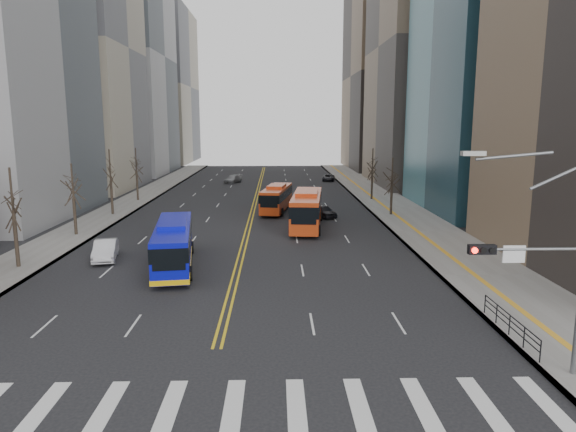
# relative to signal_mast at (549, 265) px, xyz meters

# --- Properties ---
(ground) EXTENTS (220.00, 220.00, 0.00)m
(ground) POSITION_rel_signal_mast_xyz_m (-13.77, -2.00, -4.86)
(ground) COLOR black
(sidewalk_right) EXTENTS (7.00, 130.00, 0.15)m
(sidewalk_right) POSITION_rel_signal_mast_xyz_m (3.73, 43.00, -4.78)
(sidewalk_right) COLOR gray
(sidewalk_right) RESTS_ON ground
(sidewalk_left) EXTENTS (5.00, 130.00, 0.15)m
(sidewalk_left) POSITION_rel_signal_mast_xyz_m (-30.27, 43.00, -4.78)
(sidewalk_left) COLOR gray
(sidewalk_left) RESTS_ON ground
(crosswalk) EXTENTS (26.70, 4.00, 0.01)m
(crosswalk) POSITION_rel_signal_mast_xyz_m (-13.77, -2.00, -4.85)
(crosswalk) COLOR silver
(crosswalk) RESTS_ON ground
(centerline) EXTENTS (0.55, 100.00, 0.01)m
(centerline) POSITION_rel_signal_mast_xyz_m (-13.77, 53.00, -4.85)
(centerline) COLOR gold
(centerline) RESTS_ON ground
(office_towers) EXTENTS (83.00, 134.00, 58.00)m
(office_towers) POSITION_rel_signal_mast_xyz_m (-13.64, 66.51, 19.07)
(office_towers) COLOR gray
(office_towers) RESTS_ON ground
(signal_mast) EXTENTS (5.37, 0.37, 9.39)m
(signal_mast) POSITION_rel_signal_mast_xyz_m (0.00, 0.00, 0.00)
(signal_mast) COLOR slate
(signal_mast) RESTS_ON ground
(pedestrian_railing) EXTENTS (0.06, 6.06, 1.02)m
(pedestrian_railing) POSITION_rel_signal_mast_xyz_m (0.53, 4.00, -4.03)
(pedestrian_railing) COLOR black
(pedestrian_railing) RESTS_ON sidewalk_right
(street_trees) EXTENTS (35.20, 47.20, 7.60)m
(street_trees) POSITION_rel_signal_mast_xyz_m (-20.94, 32.55, 0.02)
(street_trees) COLOR #2B221A
(street_trees) RESTS_ON ground
(blue_bus) EXTENTS (4.13, 11.88, 3.40)m
(blue_bus) POSITION_rel_signal_mast_xyz_m (-18.49, 17.23, -3.07)
(blue_bus) COLOR #0C10B7
(blue_bus) RESTS_ON ground
(red_bus_near) EXTENTS (4.00, 12.03, 3.73)m
(red_bus_near) POSITION_rel_signal_mast_xyz_m (-7.83, 31.41, -2.79)
(red_bus_near) COLOR #C63D15
(red_bus_near) RESTS_ON ground
(red_bus_far) EXTENTS (4.04, 10.36, 3.23)m
(red_bus_far) POSITION_rel_signal_mast_xyz_m (-10.87, 40.98, -3.05)
(red_bus_far) COLOR #C63D15
(red_bus_far) RESTS_ON ground
(car_white) EXTENTS (2.54, 4.87, 1.53)m
(car_white) POSITION_rel_signal_mast_xyz_m (-24.19, 19.33, -4.09)
(car_white) COLOR silver
(car_white) RESTS_ON ground
(car_dark_mid) EXTENTS (3.12, 4.33, 1.37)m
(car_dark_mid) POSITION_rel_signal_mast_xyz_m (-5.57, 37.20, -4.17)
(car_dark_mid) COLOR black
(car_dark_mid) RESTS_ON ground
(car_silver) EXTENTS (3.50, 5.04, 1.36)m
(car_silver) POSITION_rel_signal_mast_xyz_m (-18.57, 71.24, -4.18)
(car_silver) COLOR gray
(car_silver) RESTS_ON ground
(car_dark_far) EXTENTS (2.76, 4.70, 1.23)m
(car_dark_far) POSITION_rel_signal_mast_xyz_m (-1.27, 73.92, -4.24)
(car_dark_far) COLOR black
(car_dark_far) RESTS_ON ground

